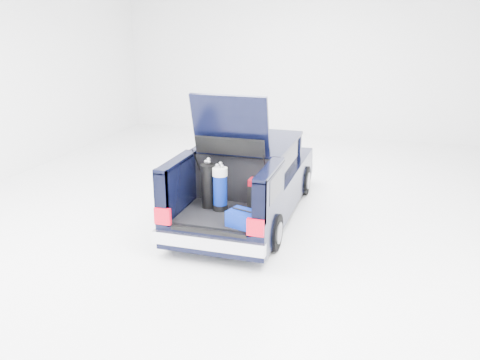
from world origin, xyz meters
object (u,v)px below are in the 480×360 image
(red_suitcase, at_px, (259,194))
(black_golf_bag, at_px, (208,186))
(blue_golf_bag, at_px, (220,189))
(blue_duffel, at_px, (245,219))
(car, at_px, (249,180))

(red_suitcase, distance_m, black_golf_bag, 0.84)
(blue_golf_bag, height_order, blue_duffel, blue_golf_bag)
(car, bearing_deg, blue_duffel, -75.99)
(red_suitcase, xyz_separation_m, black_golf_bag, (-0.80, -0.22, 0.13))
(red_suitcase, distance_m, blue_golf_bag, 0.65)
(car, height_order, red_suitcase, car)
(car, xyz_separation_m, blue_golf_bag, (-0.08, -1.46, 0.30))
(black_golf_bag, distance_m, blue_golf_bag, 0.23)
(blue_duffel, bearing_deg, red_suitcase, 107.36)
(blue_golf_bag, bearing_deg, blue_duffel, -44.43)
(black_golf_bag, height_order, blue_duffel, black_golf_bag)
(car, xyz_separation_m, black_golf_bag, (-0.30, -1.41, 0.31))
(blue_duffel, bearing_deg, car, 121.37)
(red_suitcase, distance_m, blue_duffel, 0.82)
(black_golf_bag, xyz_separation_m, blue_golf_bag, (0.22, -0.04, -0.01))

